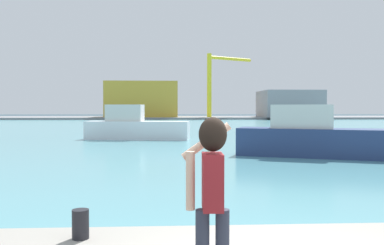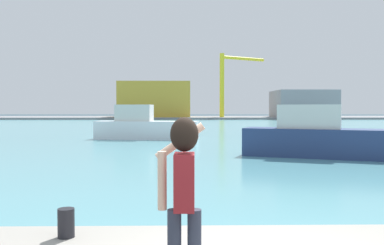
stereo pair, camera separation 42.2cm
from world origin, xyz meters
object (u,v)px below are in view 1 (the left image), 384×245
Objects in this scene: harbor_bollard at (81,224)px; port_crane at (215,78)px; warehouse_right at (289,104)px; boat_moored at (135,127)px; boat_moored_2 at (320,138)px; warehouse_left at (143,100)px; person_photographer at (211,185)px.

harbor_bollard is 86.66m from port_crane.
harbor_bollard is 0.03× the size of warehouse_right.
harbor_bollard is 0.03× the size of port_crane.
boat_moored_2 is (9.99, -11.96, -0.03)m from boat_moored.
boat_moored_2 is at bearing -105.18° from warehouse_right.
boat_moored is at bearing -86.74° from warehouse_left.
port_crane is (9.70, 87.24, 7.59)m from person_photographer.
warehouse_left is at bearing 172.20° from warehouse_right.
boat_moored is at bearing -102.09° from port_crane.
warehouse_right is (29.31, 59.25, 2.40)m from boat_moored.
port_crane reaches higher than warehouse_right.
warehouse_right is at bearing 96.90° from boat_moored_2.
harbor_bollard is 0.03× the size of warehouse_left.
harbor_bollard is 0.05× the size of boat_moored_2.
boat_moored_2 is 73.83m from warehouse_right.
warehouse_left reaches higher than boat_moored_2.
port_crane is at bearing 178.60° from warehouse_right.
port_crane reaches higher than boat_moored.
warehouse_left is (-6.71, 91.35, 2.76)m from person_photographer.
boat_moored_2 is at bearing -79.80° from warehouse_left.
warehouse_right is 0.90× the size of port_crane.
port_crane is (12.77, 59.66, 8.25)m from boat_moored.
boat_moored is 61.56m from port_crane.
warehouse_left is at bearing 165.94° from port_crane.
boat_moored_2 reaches higher than harbor_bollard.
person_photographer is at bearing -96.34° from port_crane.
person_photographer is 0.11× the size of warehouse_left.
warehouse_left is at bearing 93.22° from harbor_bollard.
warehouse_left is at bearing 122.27° from boat_moored_2.
boat_moored_2 is (8.57, 13.88, 0.18)m from harbor_bollard.
warehouse_left reaches higher than harbor_bollard.
boat_moored_2 is 77.02m from warehouse_left.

